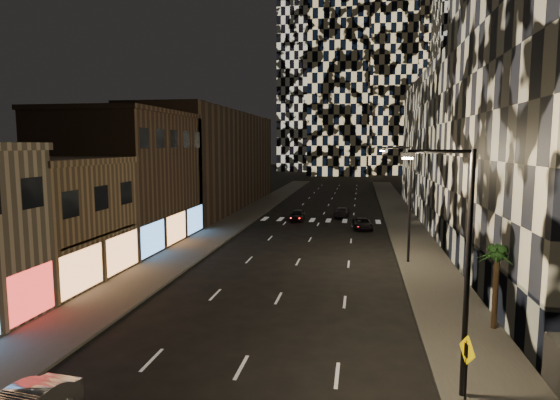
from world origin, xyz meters
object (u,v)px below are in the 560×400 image
at_px(streetlight_near, 461,256).
at_px(ped_sign, 466,363).
at_px(streetlight_far, 407,196).
at_px(car_dark_rightlane, 363,224).
at_px(palm_tree, 497,260).
at_px(car_dark_midlane, 297,215).
at_px(car_dark_oncoming, 342,212).

height_order(streetlight_near, ped_sign, streetlight_near).
relative_size(streetlight_far, car_dark_rightlane, 2.08).
bearing_deg(palm_tree, car_dark_midlane, 113.81).
distance_m(streetlight_far, car_dark_oncoming, 24.23).
xyz_separation_m(streetlight_near, car_dark_rightlane, (-3.24, 34.59, -4.75)).
distance_m(car_dark_oncoming, ped_sign, 45.24).
relative_size(streetlight_far, car_dark_oncoming, 2.02).
height_order(car_dark_oncoming, palm_tree, palm_tree).
bearing_deg(streetlight_far, car_dark_rightlane, 102.51).
bearing_deg(car_dark_oncoming, palm_tree, 105.63).
distance_m(streetlight_near, car_dark_midlane, 41.01).
relative_size(streetlight_near, car_dark_rightlane, 2.08).
bearing_deg(palm_tree, streetlight_far, 103.51).
xyz_separation_m(streetlight_far, ped_sign, (-0.06, -21.80, -3.13)).
height_order(car_dark_oncoming, car_dark_rightlane, car_dark_oncoming).
bearing_deg(car_dark_rightlane, streetlight_far, -83.06).
relative_size(car_dark_midlane, ped_sign, 1.36).
xyz_separation_m(car_dark_midlane, palm_tree, (14.25, -32.29, 2.96)).
distance_m(car_dark_rightlane, ped_sign, 36.57).
bearing_deg(streetlight_near, car_dark_oncoming, 97.71).
bearing_deg(streetlight_near, car_dark_midlane, 105.82).
height_order(car_dark_rightlane, palm_tree, palm_tree).
height_order(streetlight_far, palm_tree, streetlight_far).
height_order(streetlight_near, car_dark_midlane, streetlight_near).
bearing_deg(car_dark_midlane, car_dark_rightlane, -31.88).
bearing_deg(streetlight_near, palm_tree, 65.52).
distance_m(streetlight_near, streetlight_far, 20.00).
relative_size(streetlight_far, palm_tree, 2.12).
xyz_separation_m(ped_sign, palm_tree, (3.20, 8.71, 1.43)).
height_order(car_dark_oncoming, ped_sign, ped_sign).
distance_m(streetlight_near, car_dark_oncoming, 43.69).
relative_size(car_dark_midlane, car_dark_oncoming, 0.92).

